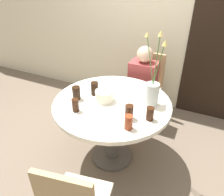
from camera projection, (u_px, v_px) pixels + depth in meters
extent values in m
plane|color=#6B5B4C|center=(112.00, 156.00, 2.54)|extent=(16.00, 16.00, 0.00)
cube|color=beige|center=(156.00, 18.00, 2.91)|extent=(8.00, 0.05, 2.60)
cylinder|color=silver|center=(112.00, 103.00, 2.16)|extent=(1.16, 1.16, 0.04)
cylinder|color=#4C4742|center=(112.00, 131.00, 2.35)|extent=(0.15, 0.15, 0.68)
cylinder|color=#4C4742|center=(112.00, 155.00, 2.53)|extent=(0.47, 0.47, 0.03)
cube|color=beige|center=(144.00, 90.00, 2.97)|extent=(0.43, 0.43, 0.04)
cube|color=tan|center=(151.00, 69.00, 2.98)|extent=(0.38, 0.06, 0.46)
cylinder|color=tan|center=(127.00, 107.00, 3.04)|extent=(0.03, 0.03, 0.42)
cylinder|color=tan|center=(150.00, 114.00, 2.89)|extent=(0.03, 0.03, 0.42)
cylinder|color=tan|center=(137.00, 96.00, 3.29)|extent=(0.03, 0.03, 0.42)
cylinder|color=tan|center=(158.00, 102.00, 3.15)|extent=(0.03, 0.03, 0.42)
cylinder|color=tan|center=(71.00, 195.00, 1.88)|extent=(0.03, 0.03, 0.42)
cylinder|color=white|center=(104.00, 96.00, 2.14)|extent=(0.18, 0.18, 0.11)
cylinder|color=#E54C4C|center=(104.00, 89.00, 2.10)|extent=(0.01, 0.01, 0.04)
cylinder|color=silver|center=(152.00, 94.00, 2.04)|extent=(0.13, 0.13, 0.22)
cylinder|color=#4C7538|center=(159.00, 65.00, 1.84)|extent=(0.08, 0.08, 0.41)
cone|color=#EFCC66|center=(165.00, 43.00, 1.69)|extent=(0.04, 0.04, 0.05)
cylinder|color=#4C7538|center=(156.00, 61.00, 1.81)|extent=(0.05, 0.12, 0.49)
cone|color=#EFCC66|center=(161.00, 33.00, 1.63)|extent=(0.04, 0.04, 0.04)
cylinder|color=#4C7538|center=(150.00, 60.00, 1.94)|extent=(0.13, 0.11, 0.41)
cone|color=#EFCC66|center=(147.00, 34.00, 1.90)|extent=(0.04, 0.04, 0.04)
cylinder|color=white|center=(120.00, 89.00, 2.36)|extent=(0.20, 0.20, 0.01)
cylinder|color=#33190C|center=(75.00, 105.00, 1.98)|extent=(0.06, 0.06, 0.13)
cylinder|color=black|center=(76.00, 93.00, 2.16)|extent=(0.08, 0.08, 0.14)
cylinder|color=#33190C|center=(150.00, 114.00, 1.87)|extent=(0.07, 0.07, 0.12)
cylinder|color=#33190C|center=(129.00, 112.00, 1.88)|extent=(0.07, 0.07, 0.13)
cylinder|color=maroon|center=(129.00, 122.00, 1.76)|extent=(0.07, 0.07, 0.13)
cylinder|color=black|center=(95.00, 88.00, 2.23)|extent=(0.08, 0.08, 0.14)
cube|color=#383333|center=(141.00, 106.00, 3.02)|extent=(0.31, 0.24, 0.46)
cube|color=#993838|center=(143.00, 77.00, 2.79)|extent=(0.34, 0.24, 0.42)
sphere|color=#D1A889|center=(145.00, 54.00, 2.63)|extent=(0.20, 0.20, 0.20)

